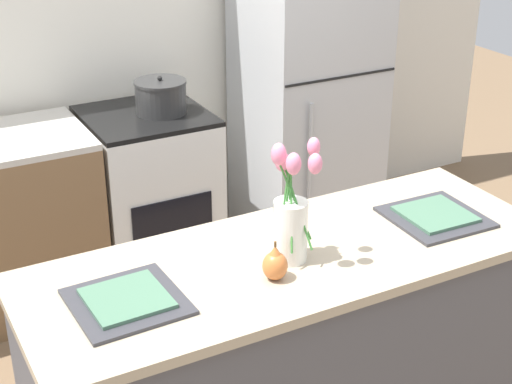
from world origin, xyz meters
The scene contains 9 objects.
back_wall centered at (0.00, 2.00, 1.35)m, with size 5.20×0.08×2.70m.
kitchen_island centered at (0.00, 0.00, 0.46)m, with size 1.80×0.66×0.92m.
stove_range centered at (0.10, 1.60, 0.44)m, with size 0.60×0.61×0.89m.
refrigerator centered at (1.05, 1.60, 0.83)m, with size 0.68×0.67×1.65m.
flower_vase centered at (-0.03, -0.03, 1.08)m, with size 0.16×0.16×0.41m.
pear_figurine centered at (-0.13, -0.11, 0.97)m, with size 0.08×0.08×0.13m.
plate_setting_left centered at (-0.58, -0.03, 0.93)m, with size 0.33×0.33×0.02m.
plate_setting_right centered at (0.58, -0.03, 0.93)m, with size 0.33×0.33×0.02m.
cooking_pot centered at (0.18, 1.58, 0.97)m, with size 0.26×0.26×0.19m.
Camera 1 is at (-1.17, -1.92, 2.18)m, focal length 55.00 mm.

